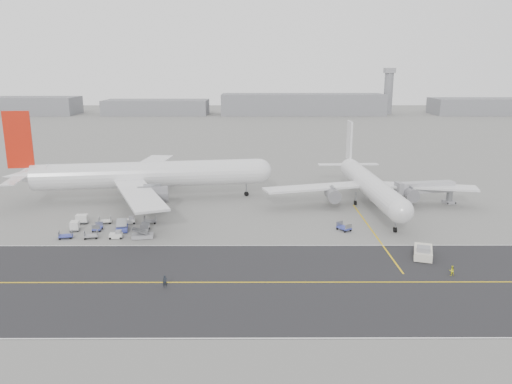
{
  "coord_description": "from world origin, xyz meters",
  "views": [
    {
      "loc": [
        7.01,
        -86.35,
        30.74
      ],
      "look_at": [
        7.36,
        12.0,
        6.36
      ],
      "focal_mm": 35.0,
      "sensor_mm": 36.0,
      "label": 1
    }
  ],
  "objects_px": {
    "airliner_a": "(143,175)",
    "ground_crew_a": "(165,282)",
    "control_tower": "(388,90)",
    "airliner_b": "(369,184)",
    "ground_crew_b": "(452,271)",
    "jet_bridge": "(426,188)",
    "pushback_tug": "(423,252)"
  },
  "relations": [
    {
      "from": "airliner_b",
      "to": "jet_bridge",
      "type": "distance_m",
      "value": 13.32
    },
    {
      "from": "airliner_b",
      "to": "ground_crew_b",
      "type": "height_order",
      "value": "airliner_b"
    },
    {
      "from": "airliner_b",
      "to": "ground_crew_b",
      "type": "relative_size",
      "value": 31.08
    },
    {
      "from": "jet_bridge",
      "to": "ground_crew_b",
      "type": "distance_m",
      "value": 42.17
    },
    {
      "from": "control_tower",
      "to": "ground_crew_b",
      "type": "relative_size",
      "value": 19.44
    },
    {
      "from": "pushback_tug",
      "to": "ground_crew_b",
      "type": "height_order",
      "value": "pushback_tug"
    },
    {
      "from": "jet_bridge",
      "to": "ground_crew_a",
      "type": "relative_size",
      "value": 7.81
    },
    {
      "from": "ground_crew_a",
      "to": "ground_crew_b",
      "type": "bearing_deg",
      "value": -6.43
    },
    {
      "from": "airliner_b",
      "to": "pushback_tug",
      "type": "height_order",
      "value": "airliner_b"
    },
    {
      "from": "control_tower",
      "to": "jet_bridge",
      "type": "distance_m",
      "value": 245.75
    },
    {
      "from": "control_tower",
      "to": "jet_bridge",
      "type": "relative_size",
      "value": 2.09
    },
    {
      "from": "airliner_a",
      "to": "ground_crew_a",
      "type": "xyz_separation_m",
      "value": [
        13.72,
        -49.65,
        -5.27
      ]
    },
    {
      "from": "airliner_a",
      "to": "ground_crew_a",
      "type": "relative_size",
      "value": 32.66
    },
    {
      "from": "jet_bridge",
      "to": "pushback_tug",
      "type": "bearing_deg",
      "value": -119.65
    },
    {
      "from": "jet_bridge",
      "to": "ground_crew_b",
      "type": "relative_size",
      "value": 9.28
    },
    {
      "from": "ground_crew_a",
      "to": "ground_crew_b",
      "type": "distance_m",
      "value": 43.23
    },
    {
      "from": "ground_crew_a",
      "to": "pushback_tug",
      "type": "bearing_deg",
      "value": 3.95
    },
    {
      "from": "control_tower",
      "to": "ground_crew_b",
      "type": "xyz_separation_m",
      "value": [
        -62.84,
        -280.54,
        -15.45
      ]
    },
    {
      "from": "control_tower",
      "to": "pushback_tug",
      "type": "distance_m",
      "value": 280.97
    },
    {
      "from": "control_tower",
      "to": "airliner_a",
      "type": "distance_m",
      "value": 264.01
    },
    {
      "from": "control_tower",
      "to": "ground_crew_a",
      "type": "distance_m",
      "value": 304.24
    },
    {
      "from": "airliner_a",
      "to": "ground_crew_a",
      "type": "distance_m",
      "value": 51.78
    },
    {
      "from": "ground_crew_b",
      "to": "control_tower",
      "type": "bearing_deg",
      "value": -109.49
    },
    {
      "from": "airliner_a",
      "to": "pushback_tug",
      "type": "bearing_deg",
      "value": -133.1
    },
    {
      "from": "jet_bridge",
      "to": "ground_crew_b",
      "type": "xyz_separation_m",
      "value": [
        -9.5,
        -40.97,
        -3.08
      ]
    },
    {
      "from": "airliner_b",
      "to": "pushback_tug",
      "type": "relative_size",
      "value": 6.26
    },
    {
      "from": "airliner_b",
      "to": "control_tower",
      "type": "bearing_deg",
      "value": 72.15
    },
    {
      "from": "airliner_b",
      "to": "ground_crew_b",
      "type": "xyz_separation_m",
      "value": [
        3.77,
        -40.61,
        -4.17
      ]
    },
    {
      "from": "ground_crew_a",
      "to": "ground_crew_b",
      "type": "xyz_separation_m",
      "value": [
        43.02,
        4.28,
        -0.15
      ]
    },
    {
      "from": "control_tower",
      "to": "airliner_b",
      "type": "relative_size",
      "value": 0.63
    },
    {
      "from": "airliner_a",
      "to": "ground_crew_b",
      "type": "relative_size",
      "value": 38.84
    },
    {
      "from": "airliner_a",
      "to": "pushback_tug",
      "type": "height_order",
      "value": "airliner_a"
    }
  ]
}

